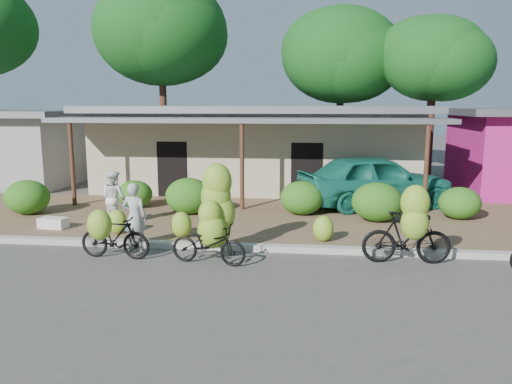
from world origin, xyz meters
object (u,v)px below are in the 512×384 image
bystander (114,198)px  sack_far (53,223)px  tree_near_right (429,57)px  vendor (134,217)px  bike_right (408,232)px  bike_center (213,221)px  teal_van (375,180)px  tree_far_center (158,30)px  bike_left (112,235)px  tree_center_right (337,53)px  sack_near (108,221)px

bystander → sack_far: bearing=49.0°
tree_near_right → vendor: tree_near_right is taller
bike_right → sack_far: 9.15m
bike_center → sack_far: size_ratio=2.85×
bystander → teal_van: size_ratio=0.30×
tree_far_center → bike_left: bearing=-76.9°
sack_far → bike_center: bearing=-21.3°
tree_center_right → bike_left: 17.43m
tree_far_center → vendor: tree_far_center is taller
bike_right → sack_near: (-7.56, 2.10, -0.48)m
bike_center → teal_van: 7.12m
bike_left → bystander: (-1.03, 2.65, 0.32)m
tree_far_center → bike_right: bearing=-56.2°
tree_near_right → sack_far: bearing=-136.2°
tree_far_center → sack_near: size_ratio=11.40×
tree_near_right → bystander: (-10.49, -11.01, -4.64)m
sack_far → tree_far_center: bearing=94.3°
sack_near → bystander: (0.13, 0.22, 0.61)m
tree_center_right → teal_van: size_ratio=1.62×
tree_center_right → bike_left: (-5.47, -15.67, -5.35)m
tree_center_right → tree_near_right: tree_center_right is taller
bike_right → bystander: 7.79m
sack_far → bystander: size_ratio=0.49×
bike_center → bike_right: bike_center is taller
bike_right → vendor: bearing=84.3°
tree_center_right → tree_far_center: bearing=-176.8°
bike_center → bike_right: bearing=-78.9°
tree_center_right → sack_near: tree_center_right is taller
bike_right → sack_far: (-8.96, 1.80, -0.49)m
bike_left → sack_near: bearing=29.5°
sack_near → bike_center: bearing=-32.7°
tree_far_center → bystander: 14.20m
bike_right → teal_van: 5.73m
bike_right → sack_far: size_ratio=2.55×
tree_far_center → bike_center: size_ratio=4.54×
bike_center → vendor: size_ratio=1.32×
tree_near_right → bike_left: tree_near_right is taller
sack_far → bystander: bystander is taller
bike_left → bike_right: 6.42m
vendor → sack_far: bearing=-22.3°
tree_center_right → bike_center: size_ratio=3.83×
tree_near_right → bike_right: 14.49m
tree_far_center → bystander: (2.51, -12.51, -6.23)m
bike_center → sack_far: bike_center is taller
bike_right → teal_van: (-0.03, 5.72, 0.23)m
bike_left → teal_van: bearing=-42.4°
bike_right → bystander: size_ratio=1.26×
bike_center → teal_van: bike_center is taller
vendor → bystander: (-1.27, 1.90, 0.07)m
tree_near_right → bike_right: bearing=-102.9°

